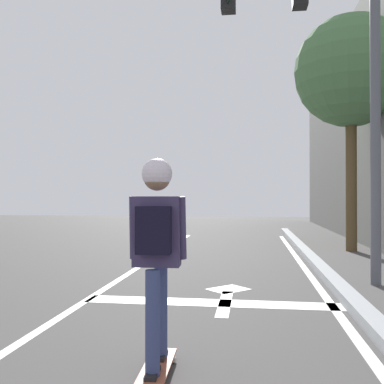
{
  "coord_description": "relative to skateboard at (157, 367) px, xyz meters",
  "views": [
    {
      "loc": [
        1.64,
        0.75,
        1.42
      ],
      "look_at": [
        0.75,
        7.24,
        1.47
      ],
      "focal_mm": 40.51,
      "sensor_mm": 36.0,
      "label": 1
    }
  ],
  "objects": [
    {
      "name": "skater",
      "position": [
        0.0,
        -0.02,
        1.04
      ],
      "size": [
        0.45,
        0.61,
        1.63
      ],
      "color": "navy",
      "rests_on": "skateboard"
    },
    {
      "name": "lane_line_center",
      "position": [
        -1.47,
        1.91,
        -0.06
      ],
      "size": [
        0.12,
        20.0,
        0.01
      ],
      "primitive_type": "cube",
      "color": "silver",
      "rests_on": "ground"
    },
    {
      "name": "lane_line_curbside",
      "position": [
        1.77,
        1.91,
        -0.06
      ],
      "size": [
        0.12,
        20.0,
        0.01
      ],
      "primitive_type": "cube",
      "color": "silver",
      "rests_on": "ground"
    },
    {
      "name": "roadside_tree",
      "position": [
        3.27,
        8.16,
        4.51
      ],
      "size": [
        2.85,
        2.85,
        6.04
      ],
      "color": "brown",
      "rests_on": "ground"
    },
    {
      "name": "lane_arrow_head",
      "position": [
        0.39,
        3.22,
        -0.06
      ],
      "size": [
        0.71,
        0.71,
        0.01
      ],
      "primitive_type": "cube",
      "rotation": [
        0.0,
        0.0,
        0.79
      ],
      "color": "silver",
      "rests_on": "ground"
    },
    {
      "name": "curb_strip",
      "position": [
        2.02,
        1.91,
        0.0
      ],
      "size": [
        0.24,
        24.0,
        0.14
      ],
      "primitive_type": "cube",
      "color": "#96999B",
      "rests_on": "ground"
    },
    {
      "name": "traffic_signal_mast",
      "position": [
        1.82,
        3.86,
        3.75
      ],
      "size": [
        3.58,
        0.34,
        5.39
      ],
      "color": "#555760",
      "rests_on": "ground"
    },
    {
      "name": "skateboard",
      "position": [
        0.0,
        0.0,
        0.0
      ],
      "size": [
        0.26,
        0.8,
        0.08
      ],
      "color": "brown",
      "rests_on": "ground"
    },
    {
      "name": "lane_arrow_stem",
      "position": [
        0.39,
        2.37,
        -0.06
      ],
      "size": [
        0.16,
        1.4,
        0.01
      ],
      "primitive_type": "cube",
      "color": "silver",
      "rests_on": "ground"
    },
    {
      "name": "stop_bar",
      "position": [
        0.22,
        2.36,
        -0.06
      ],
      "size": [
        3.39,
        0.4,
        0.01
      ],
      "primitive_type": "cube",
      "color": "silver",
      "rests_on": "ground"
    }
  ]
}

